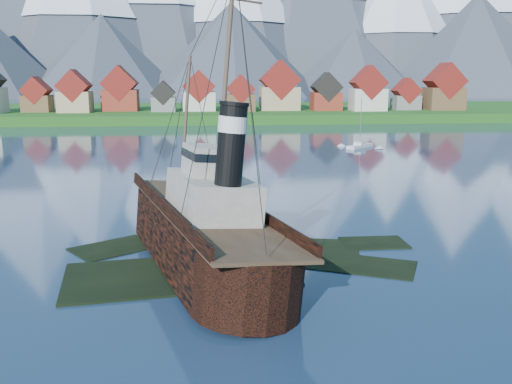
{
  "coord_description": "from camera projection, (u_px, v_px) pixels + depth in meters",
  "views": [
    {
      "loc": [
        -0.96,
        -45.58,
        15.86
      ],
      "look_at": [
        3.85,
        6.0,
        5.0
      ],
      "focal_mm": 40.0,
      "sensor_mm": 36.0,
      "label": 1
    }
  ],
  "objects": [
    {
      "name": "ground",
      "position": [
        217.0,
        266.0,
        47.76
      ],
      "size": [
        1400.0,
        1400.0,
        0.0
      ],
      "primitive_type": "plane",
      "color": "#1B2F4C",
      "rests_on": "ground"
    },
    {
      "name": "shoal",
      "position": [
        237.0,
        261.0,
        50.09
      ],
      "size": [
        31.71,
        21.24,
        1.14
      ],
      "color": "black",
      "rests_on": "ground"
    },
    {
      "name": "shore_bank",
      "position": [
        205.0,
        116.0,
        213.42
      ],
      "size": [
        600.0,
        80.0,
        3.2
      ],
      "primitive_type": "cube",
      "color": "#184C15",
      "rests_on": "ground"
    },
    {
      "name": "seawall",
      "position": [
        206.0,
        125.0,
        176.39
      ],
      "size": [
        600.0,
        2.5,
        2.0
      ],
      "primitive_type": "cube",
      "color": "#3F3D38",
      "rests_on": "ground"
    },
    {
      "name": "town",
      "position": [
        106.0,
        94.0,
        191.21
      ],
      "size": [
        250.96,
        16.69,
        17.3
      ],
      "color": "maroon",
      "rests_on": "ground"
    },
    {
      "name": "tugboat_wreck",
      "position": [
        201.0,
        225.0,
        48.51
      ],
      "size": [
        7.38,
        31.81,
        25.21
      ],
      "rotation": [
        0.0,
        0.09,
        0.27
      ],
      "color": "black",
      "rests_on": "ground"
    },
    {
      "name": "sailboat_d",
      "position": [
        360.0,
        146.0,
        123.03
      ],
      "size": [
        7.22,
        7.17,
        11.11
      ],
      "rotation": [
        0.0,
        0.0,
        -0.79
      ],
      "color": "silver",
      "rests_on": "ground"
    }
  ]
}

